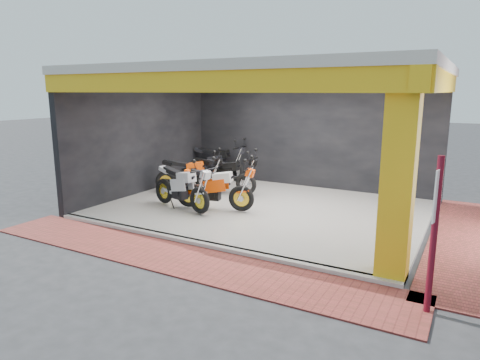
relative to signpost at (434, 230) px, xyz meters
The scene contains 17 objects.
ground 4.88m from the signpost, 159.10° to the left, with size 80.00×80.00×0.00m, color #2D2D30.
showroom_floor 5.87m from the signpost, 140.12° to the left, with size 8.00×6.00×0.10m, color silver.
showroom_ceiling 6.20m from the signpost, 140.12° to the left, with size 8.40×6.40×0.20m, color beige.
back_wall 8.10m from the signpost, 123.02° to the left, with size 8.20×0.20×3.50m, color black.
left_wall 9.28m from the signpost, 156.59° to the left, with size 0.20×6.20×3.50m, color black.
corner_column 1.24m from the signpost, 125.19° to the left, with size 0.50×0.50×3.50m, color gold.
header_beam_front 4.91m from the signpost, behind, with size 8.40×0.30×0.40m, color gold.
header_beam_right 4.23m from the signpost, 96.32° to the left, with size 0.30×6.40×0.40m, color gold.
floor_kerb 4.62m from the signpost, behind, with size 8.00×0.20×0.10m, color silver.
paver_front 4.58m from the signpost, behind, with size 9.00×1.40×0.03m, color #943530.
paver_right 3.91m from the signpost, 83.92° to the left, with size 1.40×7.00×0.03m, color #943530.
signpost is the anchor object (origin of this frame).
moto_hero 5.57m from the signpost, 147.63° to the left, with size 2.24×0.83×1.37m, color #FF4D0A, non-canonical shape.
moto_row_a 5.96m from the signpost, 157.48° to the left, with size 2.28×0.84×1.39m, color #B2B4BA, non-canonical shape.
moto_row_b 7.09m from the signpost, 139.86° to the left, with size 2.17×0.80×1.32m, color black, non-canonical shape.
moto_row_c 7.58m from the signpost, 146.94° to the left, with size 2.18×0.81×1.33m, color black, non-canonical shape.
moto_row_d 9.14m from the signpost, 137.37° to the left, with size 2.32×0.86×1.42m, color black, non-canonical shape.
Camera 1 is at (4.80, -7.90, 3.13)m, focal length 32.00 mm.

